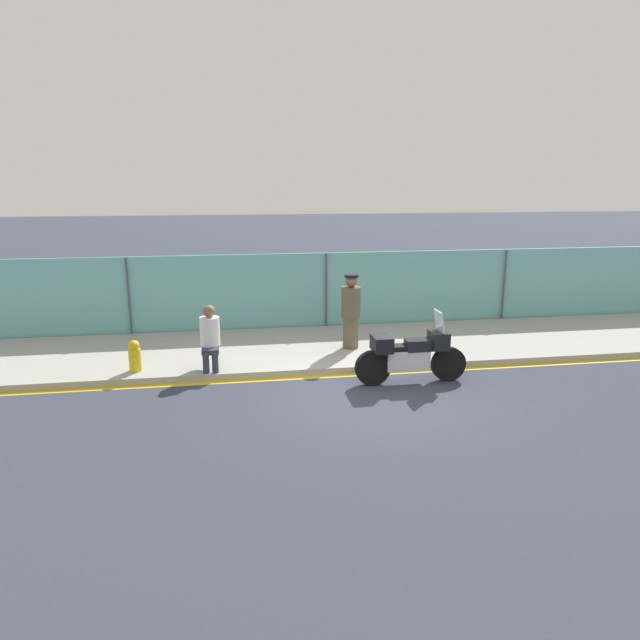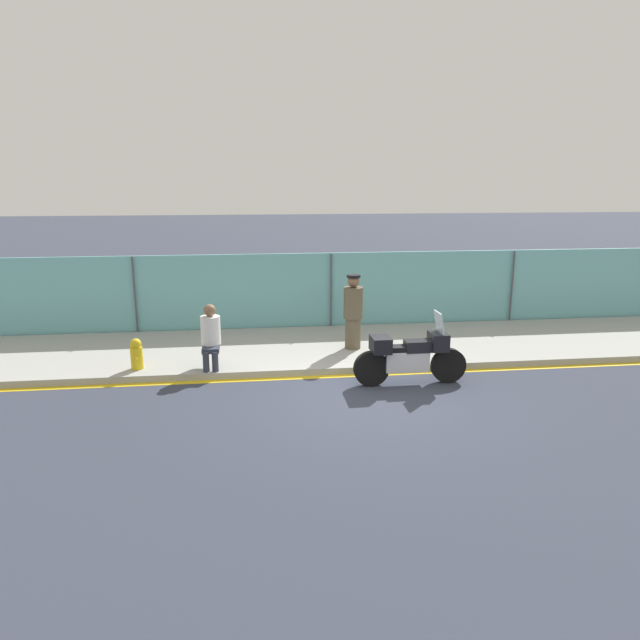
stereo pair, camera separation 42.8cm
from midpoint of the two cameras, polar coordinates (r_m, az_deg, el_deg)
ground_plane at (r=10.69m, az=6.03°, el=-7.73°), size 120.00×120.00×0.00m
sidewalk at (r=13.54m, az=3.07°, el=-2.71°), size 37.15×3.54×0.14m
curb_paint_stripe at (r=11.82m, az=4.66°, el=-5.55°), size 37.15×0.18×0.01m
storefront_fence at (r=15.09m, az=1.88°, el=2.81°), size 35.30×0.17×2.08m
motorcycle at (r=11.30m, az=10.03°, el=-3.54°), size 2.25×0.50×1.45m
officer_standing at (r=12.99m, az=4.28°, el=0.85°), size 0.44×0.44×1.71m
person_seated_on_curb at (r=11.88m, az=-9.88°, el=-1.28°), size 0.40×0.68×1.31m
fire_hydrant at (r=12.19m, az=-16.92°, el=-3.28°), size 0.25×0.31×0.64m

